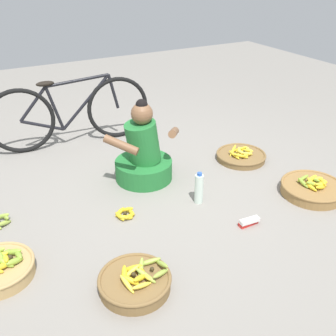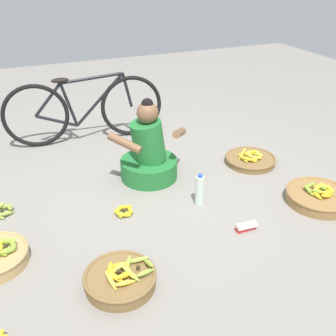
{
  "view_description": "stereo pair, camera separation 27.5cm",
  "coord_description": "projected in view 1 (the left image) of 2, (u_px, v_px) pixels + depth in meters",
  "views": [
    {
      "loc": [
        -1.29,
        -2.57,
        1.83
      ],
      "look_at": [
        0.0,
        -0.2,
        0.35
      ],
      "focal_mm": 41.93,
      "sensor_mm": 36.0,
      "label": 1
    },
    {
      "loc": [
        -1.04,
        -2.69,
        1.83
      ],
      "look_at": [
        0.0,
        -0.2,
        0.35
      ],
      "focal_mm": 41.93,
      "sensor_mm": 36.0,
      "label": 2
    }
  ],
  "objects": [
    {
      "name": "water_bottle",
      "position": [
        199.0,
        188.0,
        3.22
      ],
      "size": [
        0.07,
        0.07,
        0.28
      ],
      "color": "silver",
      "rests_on": "ground"
    },
    {
      "name": "banana_basket_mid_left",
      "position": [
        135.0,
        281.0,
        2.41
      ],
      "size": [
        0.46,
        0.46,
        0.16
      ],
      "color": "brown",
      "rests_on": "ground"
    },
    {
      "name": "bicycle_leaning",
      "position": [
        71.0,
        113.0,
        4.12
      ],
      "size": [
        1.7,
        0.2,
        0.73
      ],
      "color": "black",
      "rests_on": "ground"
    },
    {
      "name": "packet_carton_stack",
      "position": [
        249.0,
        222.0,
        2.99
      ],
      "size": [
        0.16,
        0.07,
        0.06
      ],
      "color": "red",
      "rests_on": "ground"
    },
    {
      "name": "loose_bananas_near_bicycle",
      "position": [
        126.0,
        214.0,
        3.09
      ],
      "size": [
        0.17,
        0.18,
        0.07
      ],
      "color": "gold",
      "rests_on": "ground"
    },
    {
      "name": "banana_basket_front_right",
      "position": [
        312.0,
        188.0,
        3.37
      ],
      "size": [
        0.54,
        0.54,
        0.16
      ],
      "color": "olive",
      "rests_on": "ground"
    },
    {
      "name": "banana_basket_front_center",
      "position": [
        241.0,
        156.0,
        3.95
      ],
      "size": [
        0.5,
        0.5,
        0.14
      ],
      "color": "brown",
      "rests_on": "ground"
    },
    {
      "name": "ground_plane",
      "position": [
        157.0,
        194.0,
        3.4
      ],
      "size": [
        10.0,
        10.0,
        0.0
      ],
      "primitive_type": "plane",
      "color": "gray"
    },
    {
      "name": "vendor_woman_front",
      "position": [
        143.0,
        155.0,
        3.52
      ],
      "size": [
        0.76,
        0.52,
        0.76
      ],
      "color": "#237233",
      "rests_on": "ground"
    }
  ]
}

